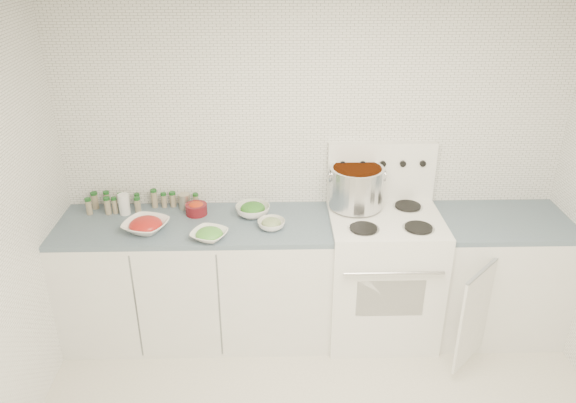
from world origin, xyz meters
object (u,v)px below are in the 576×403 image
object	(u,v)px
stove	(381,271)
bowl_tomato	(146,225)
stock_pot	(356,185)
bowl_snowpea	(209,234)

from	to	relation	value
stove	bowl_tomato	bearing A→B (deg)	-176.58
stock_pot	bowl_snowpea	world-z (taller)	stock_pot
bowl_tomato	bowl_snowpea	bearing A→B (deg)	-15.58
stock_pot	bowl_tomato	distance (m)	1.44
bowl_tomato	bowl_snowpea	xyz separation A→B (m)	(0.43, -0.12, -0.01)
stove	stock_pot	world-z (taller)	stove
bowl_snowpea	bowl_tomato	bearing A→B (deg)	164.42
stove	stock_pot	bearing A→B (deg)	140.99
stove	bowl_tomato	world-z (taller)	stove
stove	stock_pot	distance (m)	0.65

